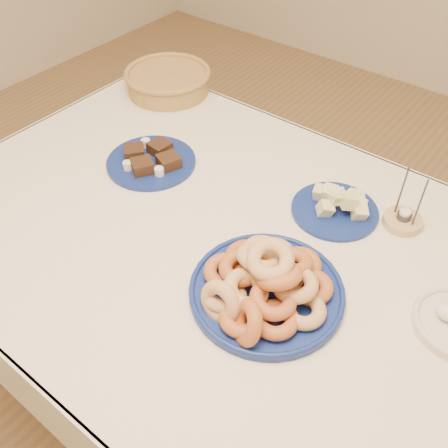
{
  "coord_description": "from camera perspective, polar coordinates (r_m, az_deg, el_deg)",
  "views": [
    {
      "loc": [
        0.51,
        -0.71,
        1.65
      ],
      "look_at": [
        0.0,
        -0.05,
        0.85
      ],
      "focal_mm": 40.0,
      "sensor_mm": 36.0,
      "label": 1
    }
  ],
  "objects": [
    {
      "name": "ground",
      "position": [
        1.86,
        1.0,
        -18.32
      ],
      "size": [
        5.0,
        5.0,
        0.0
      ],
      "primitive_type": "plane",
      "color": "olive",
      "rests_on": "ground"
    },
    {
      "name": "dining_table",
      "position": [
        1.33,
        1.33,
        -5.23
      ],
      "size": [
        1.71,
        1.11,
        0.75
      ],
      "color": "brown",
      "rests_on": "ground"
    },
    {
      "name": "donut_platter",
      "position": [
        1.11,
        4.73,
        -6.99
      ],
      "size": [
        0.43,
        0.43,
        0.16
      ],
      "rotation": [
        0.0,
        0.0,
        -0.24
      ],
      "color": "navy",
      "rests_on": "dining_table"
    },
    {
      "name": "melon_plate",
      "position": [
        1.35,
        12.81,
        2.15
      ],
      "size": [
        0.3,
        0.3,
        0.08
      ],
      "rotation": [
        0.0,
        0.0,
        0.42
      ],
      "color": "navy",
      "rests_on": "dining_table"
    },
    {
      "name": "brownie_plate",
      "position": [
        1.5,
        -8.34,
        7.23
      ],
      "size": [
        0.34,
        0.34,
        0.05
      ],
      "rotation": [
        0.0,
        0.0,
        -0.33
      ],
      "color": "navy",
      "rests_on": "dining_table"
    },
    {
      "name": "wicker_basket",
      "position": [
        1.85,
        -6.42,
        16.02
      ],
      "size": [
        0.36,
        0.36,
        0.08
      ],
      "rotation": [
        0.0,
        0.0,
        0.19
      ],
      "color": "olive",
      "rests_on": "dining_table"
    },
    {
      "name": "candle_holder",
      "position": [
        1.36,
        19.75,
        0.42
      ],
      "size": [
        0.13,
        0.13,
        0.17
      ],
      "rotation": [
        0.0,
        0.0,
        -0.32
      ],
      "color": "tan",
      "rests_on": "dining_table"
    }
  ]
}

